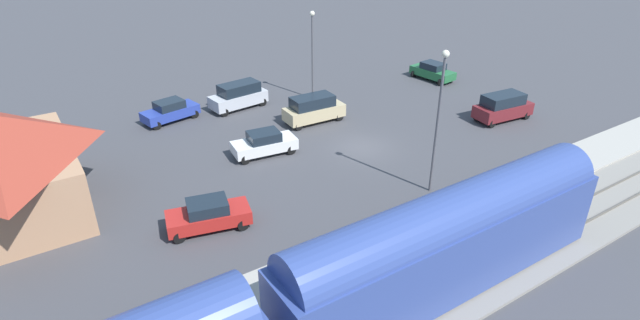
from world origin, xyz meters
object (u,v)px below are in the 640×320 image
suv_tan (314,109)px  light_pole_lot_center (312,45)px  sedan_red (208,215)px  suv_silver (239,95)px  pedestrian_on_platform (385,236)px  sedan_white (264,143)px  sedan_green (433,71)px  station_building (1,164)px  suv_maroon (503,107)px  sedan_blue (170,111)px  light_pole_near_platform (439,108)px  pedestrian_waiting_far (409,227)px

suv_tan → light_pole_lot_center: (4.63, -2.83, 3.75)m
sedan_red → suv_silver: bearing=-30.0°
pedestrian_on_platform → sedan_white: pedestrian_on_platform is taller
sedan_green → suv_silver: (3.49, 19.47, 0.27)m
station_building → sedan_red: 11.84m
suv_maroon → suv_tan: bearing=58.7°
light_pole_lot_center → sedan_blue: bearing=81.4°
light_pole_near_platform → suv_tan: bearing=1.4°
sedan_red → light_pole_near_platform: size_ratio=0.54×
suv_silver → sedan_green: bearing=-100.2°
sedan_blue → light_pole_near_platform: light_pole_near_platform is taller
light_pole_lot_center → sedan_red: bearing=132.0°
suv_tan → sedan_blue: (6.51, 9.67, -0.27)m
sedan_red → sedan_white: (6.36, -6.70, 0.00)m
suv_maroon → light_pole_lot_center: (12.63, 10.35, 3.75)m
station_building → light_pole_near_platform: bearing=-117.1°
pedestrian_on_platform → sedan_green: bearing=-48.8°
sedan_green → suv_silver: size_ratio=0.92×
sedan_green → light_pole_near_platform: light_pole_near_platform is taller
sedan_green → sedan_red: (-11.99, 28.41, 0.00)m
suv_maroon → light_pole_near_platform: size_ratio=0.57×
sedan_white → sedan_red: bearing=133.5°
sedan_red → suv_silver: 17.88m
sedan_blue → light_pole_lot_center: size_ratio=0.61×
light_pole_near_platform → sedan_red: bearing=74.4°
sedan_red → suv_maroon: bearing=-86.9°
sedan_green → suv_tan: 15.90m
sedan_green → light_pole_near_platform: 22.40m
pedestrian_on_platform → sedan_blue: (23.11, 3.43, -0.40)m
pedestrian_on_platform → sedan_red: 9.70m
pedestrian_on_platform → pedestrian_waiting_far: size_ratio=1.00×
sedan_red → suv_silver: suv_silver is taller
suv_tan → suv_maroon: size_ratio=0.98×
sedan_red → light_pole_near_platform: 14.33m
suv_silver → light_pole_near_platform: size_ratio=0.57×
suv_tan → suv_maroon: 15.42m
station_building → sedan_white: (-1.19, -15.53, -2.34)m
suv_tan → light_pole_near_platform: light_pole_near_platform is taller
light_pole_near_platform → suv_maroon: bearing=-68.5°
station_building → suv_maroon: station_building is taller
pedestrian_on_platform → sedan_white: size_ratio=0.36×
sedan_green → suv_tan: (-2.59, 15.68, 0.27)m
station_building → suv_silver: size_ratio=2.09×
pedestrian_waiting_far → suv_maroon: size_ratio=0.34×
pedestrian_on_platform → sedan_white: 13.56m
pedestrian_on_platform → suv_tan: suv_tan is taller
pedestrian_waiting_far → suv_silver: 22.69m
pedestrian_on_platform → light_pole_lot_center: size_ratio=0.22×
sedan_blue → sedan_white: 10.22m
sedan_red → light_pole_lot_center: (14.03, -15.56, 4.02)m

